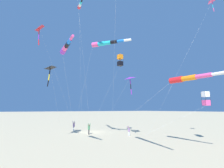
# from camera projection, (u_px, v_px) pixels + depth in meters

# --- Properties ---
(ground_plane) EXTENTS (600.00, 600.00, 0.00)m
(ground_plane) POSITION_uv_depth(u_px,v_px,m) (91.00, 132.00, 27.63)
(ground_plane) COLOR #C6B58C
(person_adult_flyer) EXTENTS (0.63, 0.58, 1.76)m
(person_adult_flyer) POSITION_uv_depth(u_px,v_px,m) (89.00, 128.00, 25.47)
(person_adult_flyer) COLOR #232328
(person_adult_flyer) RESTS_ON ground_plane
(person_child_green_jacket) EXTENTS (0.55, 0.44, 1.82)m
(person_child_green_jacket) POSITION_uv_depth(u_px,v_px,m) (74.00, 126.00, 29.22)
(person_child_green_jacket) COLOR silver
(person_child_green_jacket) RESTS_ON ground_plane
(person_child_grey_jacket) EXTENTS (0.34, 0.44, 1.49)m
(person_child_grey_jacket) POSITION_uv_depth(u_px,v_px,m) (129.00, 130.00, 24.15)
(person_child_grey_jacket) COLOR silver
(person_child_grey_jacket) RESTS_ON ground_plane
(kite_windsock_small_distant) EXTENTS (18.48, 1.79, 7.85)m
(kite_windsock_small_distant) POSITION_uv_depth(u_px,v_px,m) (188.00, 78.00, 16.87)
(kite_windsock_small_distant) COLOR red
(kite_windsock_small_distant) RESTS_ON ground_plane
(kite_delta_long_streamer_right) EXTENTS (10.62, 3.77, 18.95)m
(kite_delta_long_streamer_right) POSITION_uv_depth(u_px,v_px,m) (212.00, 2.00, 21.00)
(kite_delta_long_streamer_right) COLOR #EF4C93
(kite_delta_long_streamer_right) RESTS_ON ground_plane
(kite_delta_long_streamer_left) EXTENTS (7.13, 8.49, 15.24)m
(kite_delta_long_streamer_left) POSITION_uv_depth(u_px,v_px,m) (39.00, 28.00, 20.44)
(kite_delta_long_streamer_left) COLOR red
(kite_delta_long_streamer_left) RESTS_ON ground_plane
(kite_windsock_yellow_midlevel) EXTENTS (15.25, 5.87, 10.78)m
(kite_windsock_yellow_midlevel) POSITION_uv_depth(u_px,v_px,m) (66.00, 47.00, 15.86)
(kite_windsock_yellow_midlevel) COLOR purple
(kite_windsock_yellow_midlevel) RESTS_ON ground_plane
(kite_windsock_checkered_midright) EXTENTS (12.77, 3.87, 14.32)m
(kite_windsock_checkered_midright) POSITION_uv_depth(u_px,v_px,m) (106.00, 43.00, 22.87)
(kite_windsock_checkered_midright) COLOR #EF4C93
(kite_windsock_checkered_midright) RESTS_ON ground_plane
(kite_windsock_green_low_center) EXTENTS (11.54, 5.18, 21.70)m
(kite_windsock_green_low_center) POSITION_uv_depth(u_px,v_px,m) (80.00, 5.00, 25.45)
(kite_windsock_green_low_center) COLOR red
(kite_windsock_green_low_center) RESTS_ON ground_plane
(kite_box_striped_overhead) EXTENTS (5.67, 3.62, 13.24)m
(kite_box_striped_overhead) POSITION_uv_depth(u_px,v_px,m) (120.00, 60.00, 25.97)
(kite_box_striped_overhead) COLOR orange
(kite_box_striped_overhead) RESTS_ON ground_plane
(kite_delta_magenta_far_left) EXTENTS (10.90, 5.18, 10.22)m
(kite_delta_magenta_far_left) POSITION_uv_depth(u_px,v_px,m) (50.00, 68.00, 21.63)
(kite_delta_magenta_far_left) COLOR black
(kite_delta_magenta_far_left) RESTS_ON ground_plane
(kite_box_orange_high_right) EXTENTS (6.66, 7.52, 6.44)m
(kite_box_orange_high_right) POSITION_uv_depth(u_px,v_px,m) (206.00, 99.00, 20.50)
(kite_box_orange_high_right) COLOR white
(kite_box_orange_high_right) RESTS_ON ground_plane
(kite_delta_rainbow_low_near) EXTENTS (10.96, 1.52, 9.10)m
(kite_delta_rainbow_low_near) POSITION_uv_depth(u_px,v_px,m) (130.00, 78.00, 23.39)
(kite_delta_rainbow_low_near) COLOR purple
(kite_delta_rainbow_low_near) RESTS_ON ground_plane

